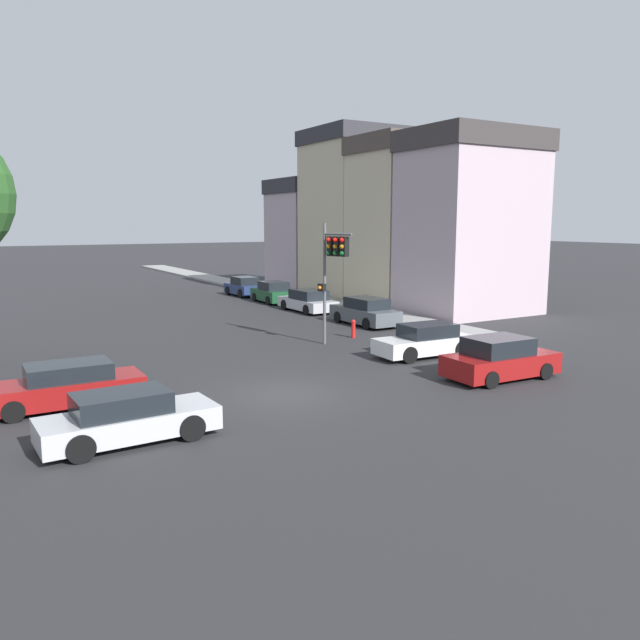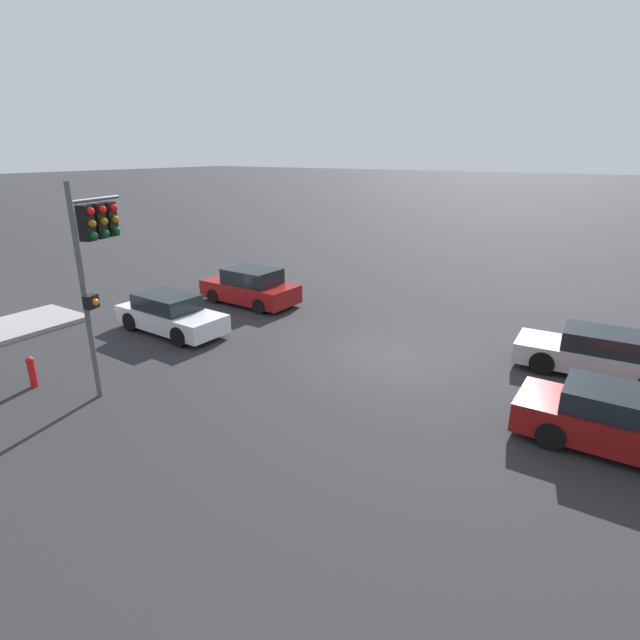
{
  "view_description": "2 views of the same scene",
  "coord_description": "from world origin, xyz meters",
  "px_view_note": "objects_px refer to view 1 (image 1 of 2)",
  "views": [
    {
      "loc": [
        -9.35,
        -18.16,
        5.73
      ],
      "look_at": [
        2.36,
        1.71,
        2.1
      ],
      "focal_mm": 35.0,
      "sensor_mm": 36.0,
      "label": 1
    },
    {
      "loc": [
        -6.08,
        13.87,
        6.38
      ],
      "look_at": [
        1.46,
        2.07,
        1.6
      ],
      "focal_mm": 28.0,
      "sensor_mm": 36.0,
      "label": 2
    }
  ],
  "objects_px": {
    "parked_car_0": "(365,312)",
    "crossing_car_3": "(500,359)",
    "parked_car_1": "(308,301)",
    "parked_car_2": "(273,293)",
    "crossing_car_1": "(65,387)",
    "crossing_car_0": "(425,341)",
    "crossing_car_2": "(127,418)",
    "traffic_signal": "(333,258)",
    "parked_car_3": "(244,287)",
    "fire_hydrant": "(353,328)"
  },
  "relations": [
    {
      "from": "crossing_car_3",
      "to": "parked_car_3",
      "type": "distance_m",
      "value": 29.08
    },
    {
      "from": "crossing_car_2",
      "to": "crossing_car_3",
      "type": "relative_size",
      "value": 1.06
    },
    {
      "from": "crossing_car_0",
      "to": "parked_car_3",
      "type": "xyz_separation_m",
      "value": [
        2.34,
        24.59,
        0.04
      ]
    },
    {
      "from": "crossing_car_1",
      "to": "crossing_car_3",
      "type": "xyz_separation_m",
      "value": [
        14.42,
        -4.27,
        0.06
      ]
    },
    {
      "from": "crossing_car_1",
      "to": "crossing_car_2",
      "type": "distance_m",
      "value": 4.27
    },
    {
      "from": "crossing_car_1",
      "to": "crossing_car_0",
      "type": "bearing_deg",
      "value": -179.32
    },
    {
      "from": "traffic_signal",
      "to": "crossing_car_3",
      "type": "height_order",
      "value": "traffic_signal"
    },
    {
      "from": "crossing_car_1",
      "to": "parked_car_2",
      "type": "relative_size",
      "value": 1.2
    },
    {
      "from": "parked_car_0",
      "to": "crossing_car_3",
      "type": "bearing_deg",
      "value": 167.48
    },
    {
      "from": "crossing_car_1",
      "to": "crossing_car_2",
      "type": "xyz_separation_m",
      "value": [
        0.92,
        -4.17,
        -0.01
      ]
    },
    {
      "from": "crossing_car_2",
      "to": "parked_car_3",
      "type": "relative_size",
      "value": 1.18
    },
    {
      "from": "crossing_car_0",
      "to": "crossing_car_2",
      "type": "height_order",
      "value": "crossing_car_0"
    },
    {
      "from": "crossing_car_2",
      "to": "crossing_car_3",
      "type": "height_order",
      "value": "crossing_car_3"
    },
    {
      "from": "parked_car_3",
      "to": "parked_car_0",
      "type": "bearing_deg",
      "value": 179.5
    },
    {
      "from": "traffic_signal",
      "to": "parked_car_0",
      "type": "xyz_separation_m",
      "value": [
        4.75,
        4.22,
        -3.37
      ]
    },
    {
      "from": "crossing_car_3",
      "to": "parked_car_3",
      "type": "xyz_separation_m",
      "value": [
        2.47,
        28.97,
        -0.02
      ]
    },
    {
      "from": "traffic_signal",
      "to": "parked_car_2",
      "type": "relative_size",
      "value": 1.43
    },
    {
      "from": "crossing_car_1",
      "to": "parked_car_0",
      "type": "xyz_separation_m",
      "value": [
        17.11,
        8.35,
        0.06
      ]
    },
    {
      "from": "traffic_signal",
      "to": "crossing_car_2",
      "type": "distance_m",
      "value": 14.54
    },
    {
      "from": "traffic_signal",
      "to": "crossing_car_3",
      "type": "relative_size",
      "value": 1.3
    },
    {
      "from": "parked_car_0",
      "to": "crossing_car_2",
      "type": "bearing_deg",
      "value": 127.2
    },
    {
      "from": "crossing_car_1",
      "to": "parked_car_3",
      "type": "relative_size",
      "value": 1.23
    },
    {
      "from": "crossing_car_2",
      "to": "parked_car_3",
      "type": "xyz_separation_m",
      "value": [
        15.97,
        28.87,
        0.05
      ]
    },
    {
      "from": "crossing_car_1",
      "to": "fire_hydrant",
      "type": "height_order",
      "value": "crossing_car_1"
    },
    {
      "from": "crossing_car_2",
      "to": "parked_car_0",
      "type": "bearing_deg",
      "value": 35.24
    },
    {
      "from": "fire_hydrant",
      "to": "parked_car_1",
      "type": "bearing_deg",
      "value": 74.31
    },
    {
      "from": "crossing_car_3",
      "to": "traffic_signal",
      "type": "bearing_deg",
      "value": 105.99
    },
    {
      "from": "traffic_signal",
      "to": "parked_car_1",
      "type": "relative_size",
      "value": 1.2
    },
    {
      "from": "parked_car_0",
      "to": "parked_car_1",
      "type": "bearing_deg",
      "value": 1.16
    },
    {
      "from": "crossing_car_3",
      "to": "parked_car_2",
      "type": "xyz_separation_m",
      "value": [
        2.58,
        24.12,
        -0.01
      ]
    },
    {
      "from": "crossing_car_3",
      "to": "fire_hydrant",
      "type": "relative_size",
      "value": 4.74
    },
    {
      "from": "traffic_signal",
      "to": "parked_car_0",
      "type": "distance_m",
      "value": 7.2
    },
    {
      "from": "crossing_car_1",
      "to": "fire_hydrant",
      "type": "xyz_separation_m",
      "value": [
        14.33,
        5.36,
        -0.18
      ]
    },
    {
      "from": "crossing_car_1",
      "to": "crossing_car_2",
      "type": "relative_size",
      "value": 1.04
    },
    {
      "from": "crossing_car_2",
      "to": "parked_car_0",
      "type": "xyz_separation_m",
      "value": [
        16.19,
        12.51,
        0.07
      ]
    },
    {
      "from": "crossing_car_1",
      "to": "parked_car_3",
      "type": "height_order",
      "value": "parked_car_3"
    },
    {
      "from": "parked_car_1",
      "to": "crossing_car_3",
      "type": "bearing_deg",
      "value": 171.55
    },
    {
      "from": "parked_car_0",
      "to": "fire_hydrant",
      "type": "bearing_deg",
      "value": 136.58
    },
    {
      "from": "parked_car_0",
      "to": "fire_hydrant",
      "type": "xyz_separation_m",
      "value": [
        -2.78,
        -2.99,
        -0.24
      ]
    },
    {
      "from": "crossing_car_0",
      "to": "crossing_car_2",
      "type": "distance_m",
      "value": 14.29
    },
    {
      "from": "parked_car_1",
      "to": "parked_car_3",
      "type": "relative_size",
      "value": 1.22
    },
    {
      "from": "crossing_car_1",
      "to": "parked_car_0",
      "type": "bearing_deg",
      "value": -153.78
    },
    {
      "from": "crossing_car_1",
      "to": "parked_car_1",
      "type": "relative_size",
      "value": 1.01
    },
    {
      "from": "parked_car_2",
      "to": "fire_hydrant",
      "type": "distance_m",
      "value": 14.74
    },
    {
      "from": "crossing_car_1",
      "to": "crossing_car_3",
      "type": "height_order",
      "value": "crossing_car_3"
    },
    {
      "from": "parked_car_0",
      "to": "parked_car_3",
      "type": "distance_m",
      "value": 16.36
    },
    {
      "from": "crossing_car_1",
      "to": "crossing_car_3",
      "type": "relative_size",
      "value": 1.1
    },
    {
      "from": "parked_car_0",
      "to": "parked_car_2",
      "type": "relative_size",
      "value": 1.16
    },
    {
      "from": "traffic_signal",
      "to": "parked_car_2",
      "type": "height_order",
      "value": "traffic_signal"
    },
    {
      "from": "traffic_signal",
      "to": "parked_car_1",
      "type": "xyz_separation_m",
      "value": [
        4.57,
        10.5,
        -3.43
      ]
    }
  ]
}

